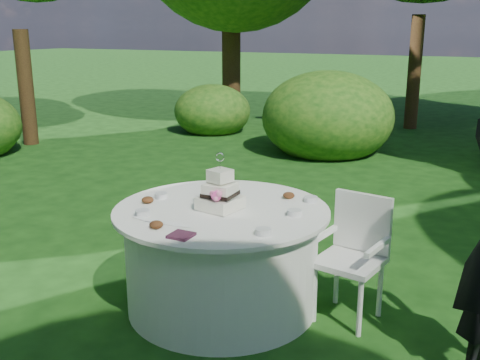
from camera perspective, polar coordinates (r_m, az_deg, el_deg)
name	(u,v)px	position (r m, az deg, el deg)	size (l,w,h in m)	color
ground	(222,305)	(4.35, -1.81, -12.58)	(80.00, 80.00, 0.00)	#13380F
napkins	(181,235)	(3.53, -6.00, -5.61)	(0.14, 0.14, 0.02)	#461E33
feather_plume	(161,222)	(3.79, -8.02, -4.24)	(0.48, 0.07, 0.01)	white
table	(222,257)	(4.18, -1.85, -7.86)	(1.56, 1.56, 0.77)	white
cake	(220,194)	(3.99, -2.03, -1.46)	(0.31, 0.31, 0.41)	white
chair	(355,248)	(4.09, 11.56, -6.77)	(0.50, 0.49, 0.89)	silver
votives	(231,205)	(4.05, -0.96, -2.57)	(1.16, 0.93, 0.04)	silver
petal_cups	(200,206)	(4.03, -4.07, -2.62)	(0.98, 1.09, 0.05)	#562D16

